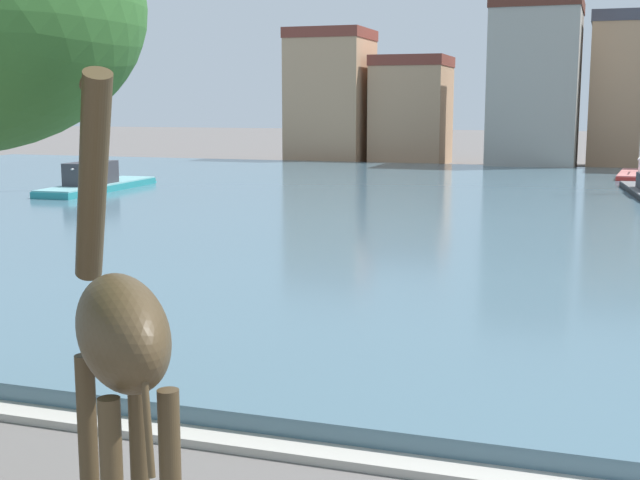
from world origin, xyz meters
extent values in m
cube|color=#476675|center=(0.00, 34.27, 0.19)|extent=(83.36, 49.78, 0.39)
cube|color=#ADA89E|center=(0.00, 9.13, 0.06)|extent=(83.36, 0.50, 0.12)
cylinder|color=#42331E|center=(1.89, 5.62, 1.21)|extent=(0.18, 0.18, 2.42)
ellipsoid|color=#42331E|center=(2.13, 5.01, 2.76)|extent=(1.78, 1.85, 0.92)
cylinder|color=#42331E|center=(1.34, 5.88, 3.92)|extent=(1.05, 1.11, 2.07)
ellipsoid|color=#42331E|center=(0.99, 6.26, 4.89)|extent=(0.61, 0.63, 0.31)
cone|color=#42331E|center=(0.94, 6.21, 5.13)|extent=(0.07, 0.07, 0.18)
cone|color=#42331E|center=(1.05, 6.31, 5.13)|extent=(0.07, 0.07, 0.18)
cylinder|color=#42331E|center=(2.73, 4.36, 2.38)|extent=(0.22, 0.23, 0.98)
cube|color=teal|center=(-17.76, 35.17, 0.35)|extent=(2.33, 8.55, 0.70)
ellipsoid|color=teal|center=(-17.94, 39.19, 0.35)|extent=(1.89, 3.04, 0.66)
cube|color=#6EA5A8|center=(-17.76, 35.17, 0.73)|extent=(2.29, 8.38, 0.06)
cube|color=#333338|center=(-17.73, 34.54, 1.30)|extent=(1.50, 3.02, 1.08)
cylinder|color=silver|center=(-17.79, 35.81, 5.15)|extent=(0.12, 0.12, 8.90)
cylinder|color=silver|center=(-17.72, 34.33, 1.60)|extent=(0.21, 2.96, 0.08)
cube|color=red|center=(7.78, 51.94, 0.30)|extent=(2.59, 6.59, 0.61)
cube|color=#C7716E|center=(7.78, 51.94, 0.64)|extent=(2.54, 6.45, 0.06)
cylinder|color=silver|center=(7.73, 51.30, 1.51)|extent=(0.25, 2.26, 0.08)
cube|color=tan|center=(-14.64, 62.93, 4.74)|extent=(5.84, 5.99, 9.48)
cube|color=brown|center=(-14.64, 62.93, 9.88)|extent=(5.96, 6.11, 0.80)
cube|color=tan|center=(-8.39, 63.74, 3.69)|extent=(5.47, 5.68, 7.39)
cube|color=brown|center=(-8.39, 63.74, 7.79)|extent=(5.58, 5.80, 0.80)
cube|color=gray|center=(0.96, 61.68, 5.46)|extent=(5.91, 7.91, 10.92)
cube|color=#51281E|center=(0.96, 61.68, 11.32)|extent=(6.03, 8.06, 0.80)
camera|label=1|loc=(5.85, -0.93, 4.63)|focal=47.70mm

